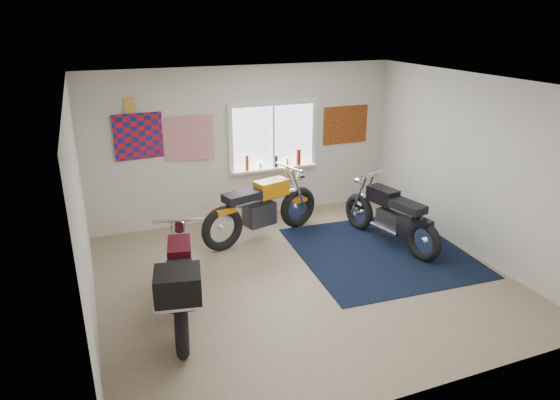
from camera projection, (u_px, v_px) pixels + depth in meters
name	position (u px, v px, depth m)	size (l,w,h in m)	color
ground	(302.00, 278.00, 7.03)	(5.50, 5.50, 0.00)	#9E896B
room_shell	(304.00, 166.00, 6.46)	(5.50, 5.50, 5.50)	white
navy_rug	(380.00, 252.00, 7.80)	(2.50, 2.60, 0.01)	black
window_assembly	(273.00, 141.00, 8.88)	(1.66, 0.17, 1.26)	white
oil_bottles	(279.00, 160.00, 8.97)	(1.07, 0.09, 0.30)	#994816
flag_display	(129.00, 106.00, 7.80)	(1.60, 0.10, 1.17)	red
triumph_poster	(345.00, 125.00, 9.33)	(0.90, 0.03, 0.70)	#A54C14
yellow_triumph	(261.00, 209.00, 8.14)	(2.20, 0.87, 1.13)	black
black_chrome_bike	(390.00, 217.00, 7.93)	(0.70, 2.04, 1.06)	black
maroon_tourer	(180.00, 283.00, 5.77)	(0.85, 2.13, 1.08)	black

